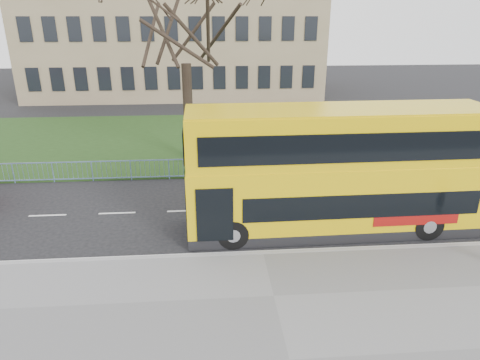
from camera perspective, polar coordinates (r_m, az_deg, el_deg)
name	(u,v)px	position (r m, az deg, el deg)	size (l,w,h in m)	color
ground	(258,235)	(17.20, 2.42, -7.35)	(120.00, 120.00, 0.00)	black
kerb	(263,254)	(15.83, 3.09, -9.79)	(80.00, 0.20, 0.14)	gray
grass_verge	(235,138)	(30.48, -0.73, 5.61)	(80.00, 15.40, 0.08)	#1C3312
guard_railing	(244,167)	(23.00, 0.52, 1.71)	(40.00, 0.12, 1.10)	#6E8DC4
bare_tree	(185,44)	(25.07, -7.32, 17.57)	(9.28, 9.28, 13.26)	black
civic_building	(176,27)	(50.12, -8.50, 19.56)	(30.00, 15.00, 14.00)	#8A7757
yellow_bus	(337,168)	(17.11, 12.82, 1.61)	(11.76, 2.97, 4.91)	#E4BB09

